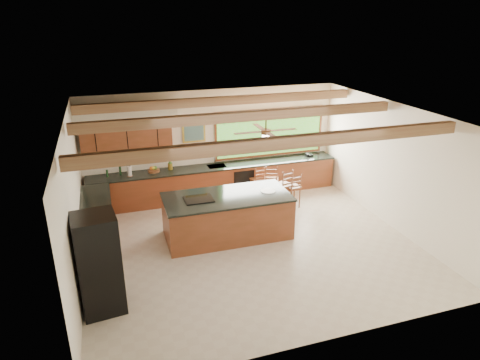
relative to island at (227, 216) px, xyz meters
name	(u,v)px	position (x,y,z in m)	size (l,w,h in m)	color
ground	(251,245)	(0.38, -0.60, -0.51)	(7.20, 7.20, 0.00)	beige
room_shell	(235,144)	(0.21, 0.05, 1.71)	(7.27, 6.54, 3.02)	white
counter_run	(192,190)	(-0.44, 1.92, -0.04)	(7.12, 3.10, 1.23)	brown
island	(227,216)	(0.00, 0.00, 0.00)	(2.92, 1.40, 1.03)	brown
refrigerator	(99,264)	(-2.84, -1.90, 0.40)	(0.78, 0.76, 1.82)	black
bar_stool_a	(258,180)	(1.42, 1.80, 0.05)	(0.39, 0.39, 0.95)	brown
bar_stool_b	(284,186)	(1.84, 0.94, 0.16)	(0.49, 0.49, 1.13)	brown
bar_stool_c	(272,180)	(1.74, 1.52, 0.12)	(0.50, 0.50, 1.06)	brown
bar_stool_d	(294,188)	(2.13, 0.95, 0.07)	(0.39, 0.39, 0.98)	brown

